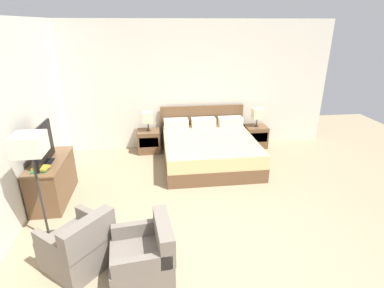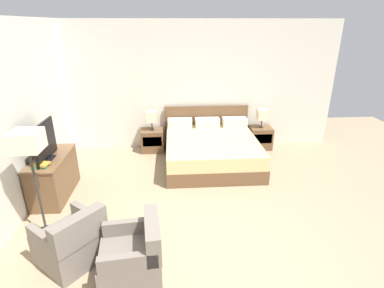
% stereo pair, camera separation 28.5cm
% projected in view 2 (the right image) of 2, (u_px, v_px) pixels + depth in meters
% --- Properties ---
extents(ground_plane, '(11.99, 11.99, 0.00)m').
position_uv_depth(ground_plane, '(213.00, 266.00, 3.70)').
color(ground_plane, '#998466').
extents(wall_back, '(6.73, 0.06, 2.89)m').
position_uv_depth(wall_back, '(191.00, 86.00, 6.88)').
color(wall_back, silver).
rests_on(wall_back, ground).
extents(wall_left, '(0.06, 5.80, 2.89)m').
position_uv_depth(wall_left, '(18.00, 118.00, 4.55)').
color(wall_left, silver).
rests_on(wall_left, ground).
extents(bed, '(1.97, 2.05, 1.00)m').
position_uv_depth(bed, '(211.00, 149.00, 6.37)').
color(bed, brown).
rests_on(bed, ground).
extents(nightstand_left, '(0.50, 0.45, 0.51)m').
position_uv_depth(nightstand_left, '(153.00, 140.00, 6.97)').
color(nightstand_left, brown).
rests_on(nightstand_left, ground).
extents(nightstand_right, '(0.50, 0.45, 0.51)m').
position_uv_depth(nightstand_right, '(260.00, 138.00, 7.14)').
color(nightstand_right, brown).
rests_on(nightstand_right, ground).
extents(table_lamp_left, '(0.23, 0.23, 0.44)m').
position_uv_depth(table_lamp_left, '(152.00, 117.00, 6.76)').
color(table_lamp_left, '#332D28').
rests_on(table_lamp_left, nightstand_left).
extents(table_lamp_right, '(0.23, 0.23, 0.44)m').
position_uv_depth(table_lamp_right, '(262.00, 115.00, 6.93)').
color(table_lamp_right, '#332D28').
rests_on(table_lamp_right, nightstand_right).
extents(dresser, '(0.49, 1.19, 0.73)m').
position_uv_depth(dresser, '(54.00, 176.00, 5.10)').
color(dresser, brown).
rests_on(dresser, ground).
extents(tv, '(0.18, 0.79, 0.62)m').
position_uv_depth(tv, '(45.00, 142.00, 4.77)').
color(tv, black).
rests_on(tv, dresser).
extents(book_red_cover, '(0.25, 0.23, 0.03)m').
position_uv_depth(book_red_cover, '(40.00, 166.00, 4.61)').
color(book_red_cover, '#2D7042').
rests_on(book_red_cover, dresser).
extents(book_blue_cover, '(0.25, 0.22, 0.03)m').
position_uv_depth(book_blue_cover, '(41.00, 164.00, 4.60)').
color(book_blue_cover, gold).
rests_on(book_blue_cover, book_red_cover).
extents(armchair_by_window, '(0.97, 0.96, 0.76)m').
position_uv_depth(armchair_by_window, '(72.00, 242.00, 3.68)').
color(armchair_by_window, '#70665B').
rests_on(armchair_by_window, ground).
extents(armchair_companion, '(0.76, 0.75, 0.76)m').
position_uv_depth(armchair_companion, '(134.00, 257.00, 3.45)').
color(armchair_companion, '#70665B').
rests_on(armchair_companion, ground).
extents(floor_lamp, '(0.36, 0.36, 1.54)m').
position_uv_depth(floor_lamp, '(28.00, 148.00, 3.81)').
color(floor_lamp, '#332D28').
rests_on(floor_lamp, ground).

